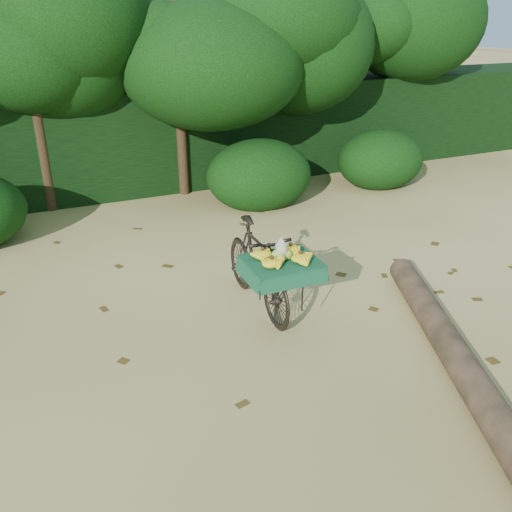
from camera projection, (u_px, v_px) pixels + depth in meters
name	position (u px, v px, depth m)	size (l,w,h in m)	color
ground	(306.00, 354.00, 5.25)	(80.00, 80.00, 0.00)	#D3C070
vendor_bicycle	(258.00, 267.00, 5.88)	(0.72, 1.73, 0.99)	black
fallen_log	(462.00, 366.00, 4.83)	(0.29, 0.29, 4.00)	brown
hedge_backdrop	(141.00, 137.00, 10.10)	(26.00, 1.80, 1.80)	black
tree_row	(108.00, 82.00, 8.74)	(14.50, 2.00, 4.00)	black
bush_clumps	(204.00, 185.00, 8.82)	(8.80, 1.70, 0.90)	black
leaf_litter	(276.00, 322.00, 5.79)	(7.00, 7.30, 0.01)	#493513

